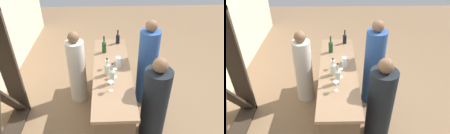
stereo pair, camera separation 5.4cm
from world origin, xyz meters
The scene contains 13 objects.
ground_plane centered at (0.00, 0.00, 0.00)m, with size 12.00×12.00×0.00m, color #846647.
bar_counter centered at (0.00, 0.00, 0.47)m, with size 2.13×0.59×0.93m.
wine_bottle_leftmost_clear_pale centered at (-0.34, 0.01, 1.06)m, with size 0.08×0.08×0.34m.
wine_bottle_second_left_clear_pale centered at (-0.13, 0.08, 1.04)m, with size 0.08×0.08×0.29m.
wine_bottle_center_olive_green centered at (0.56, 0.12, 1.05)m, with size 0.08×0.08×0.31m.
wine_bottle_second_right_near_black centered at (0.90, -0.15, 1.03)m, with size 0.07×0.07×0.28m.
wine_glass_near_left centered at (-0.19, -0.04, 1.03)m, with size 0.06×0.06×0.15m.
wine_glass_near_center centered at (-0.51, 0.03, 1.05)m, with size 0.08×0.08×0.16m.
wine_glass_near_right centered at (0.05, 0.08, 1.03)m, with size 0.07×0.07×0.14m.
water_pitcher centered at (0.09, -0.11, 1.01)m, with size 0.10×0.10×0.17m.
person_left_guest centered at (0.33, -0.64, 0.75)m, with size 0.42×0.42×1.62m.
person_center_guest centered at (-0.50, -0.61, 0.65)m, with size 0.49×0.49×1.43m.
person_server_behind centered at (0.41, 0.62, 0.65)m, with size 0.41×0.41×1.41m.
Camera 2 is at (-2.74, 0.05, 2.84)m, focal length 33.64 mm.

